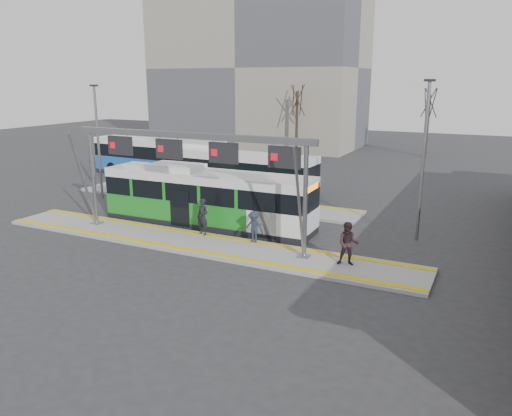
{
  "coord_description": "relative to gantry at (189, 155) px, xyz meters",
  "views": [
    {
      "loc": [
        12.76,
        -19.27,
        7.71
      ],
      "look_at": [
        1.82,
        3.0,
        1.33
      ],
      "focal_mm": 35.0,
      "sensor_mm": 36.0,
      "label": 1
    }
  ],
  "objects": [
    {
      "name": "tree_mid",
      "position": [
        6.2,
        34.25,
        1.14
      ],
      "size": [
        1.4,
        1.4,
        7.17
      ],
      "color": "#382B21",
      "rests_on": "ground"
    },
    {
      "name": "tactile_main",
      "position": [
        0.35,
        -0.25,
        -4.14
      ],
      "size": [
        22.0,
        2.65,
        0.02
      ],
      "color": "gold",
      "rests_on": "platform_main"
    },
    {
      "name": "platform_second",
      "position": [
        -3.65,
        7.75,
        -4.22
      ],
      "size": [
        20.0,
        3.0,
        0.15
      ],
      "primitive_type": "cube",
      "color": "gray",
      "rests_on": "ground"
    },
    {
      "name": "passenger_a",
      "position": [
        0.13,
        0.85,
        -3.23
      ],
      "size": [
        0.75,
        0.58,
        1.84
      ],
      "primitive_type": "imported",
      "rotation": [
        0.0,
        0.0,
        -0.23
      ],
      "color": "black",
      "rests_on": "platform_main"
    },
    {
      "name": "apartment_block",
      "position": [
        -13.65,
        35.75,
        4.91
      ],
      "size": [
        24.5,
        12.5,
        18.4
      ],
      "color": "gray",
      "rests_on": "ground"
    },
    {
      "name": "bg_bus_blue",
      "position": [
        -11.99,
        13.43,
        -2.8
      ],
      "size": [
        11.77,
        3.05,
        3.05
      ],
      "rotation": [
        0.0,
        0.0,
        -0.04
      ],
      "color": "black",
      "rests_on": "ground"
    },
    {
      "name": "tree_far",
      "position": [
        -23.21,
        32.08,
        1.02
      ],
      "size": [
        1.4,
        1.4,
        7.01
      ],
      "color": "#382B21",
      "rests_on": "ground"
    },
    {
      "name": "passenger_c",
      "position": [
        2.98,
        0.85,
        -3.37
      ],
      "size": [
        1.02,
        0.61,
        1.55
      ],
      "primitive_type": "imported",
      "rotation": [
        0.0,
        0.0,
        0.03
      ],
      "color": "#1F2B38",
      "rests_on": "platform_main"
    },
    {
      "name": "platform_main",
      "position": [
        0.35,
        -0.25,
        -4.22
      ],
      "size": [
        22.0,
        3.0,
        0.15
      ],
      "primitive_type": "cube",
      "color": "gray",
      "rests_on": "ground"
    },
    {
      "name": "hero_bus",
      "position": [
        -0.84,
        2.87,
        -2.81
      ],
      "size": [
        11.88,
        2.74,
        3.25
      ],
      "rotation": [
        0.0,
        0.0,
        0.02
      ],
      "color": "black",
      "rests_on": "ground"
    },
    {
      "name": "passenger_b",
      "position": [
        7.85,
        -0.07,
        -3.22
      ],
      "size": [
        1.05,
        0.9,
        1.86
      ],
      "primitive_type": "imported",
      "rotation": [
        0.0,
        0.0,
        0.24
      ],
      "color": "black",
      "rests_on": "platform_main"
    },
    {
      "name": "gantry",
      "position": [
        0.0,
        0.0,
        0.0
      ],
      "size": [
        13.0,
        1.68,
        5.2
      ],
      "color": "slate",
      "rests_on": "platform_main"
    },
    {
      "name": "tactile_second",
      "position": [
        -3.65,
        8.9,
        -4.14
      ],
      "size": [
        20.0,
        0.35,
        0.02
      ],
      "color": "gold",
      "rests_on": "platform_second"
    },
    {
      "name": "bg_bus_green",
      "position": [
        -3.17,
        11.08,
        -2.93
      ],
      "size": [
        11.19,
        2.77,
        2.78
      ],
      "rotation": [
        0.0,
        0.0,
        -0.04
      ],
      "color": "black",
      "rests_on": "ground"
    },
    {
      "name": "tree_left",
      "position": [
        -5.78,
        28.35,
        1.41
      ],
      "size": [
        1.4,
        1.4,
        7.53
      ],
      "color": "#382B21",
      "rests_on": "ground"
    },
    {
      "name": "lamp_west",
      "position": [
        -10.56,
        5.23,
        -0.34
      ],
      "size": [
        0.5,
        0.25,
        7.43
      ],
      "color": "slate",
      "rests_on": "ground"
    },
    {
      "name": "ground",
      "position": [
        0.35,
        -0.25,
        -4.3
      ],
      "size": [
        120.0,
        120.0,
        0.0
      ],
      "primitive_type": "plane",
      "color": "#2D2D30",
      "rests_on": "ground"
    },
    {
      "name": "lamp_east",
      "position": [
        9.87,
        5.18,
        -0.18
      ],
      "size": [
        0.5,
        0.25,
        7.76
      ],
      "color": "slate",
      "rests_on": "ground"
    }
  ]
}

